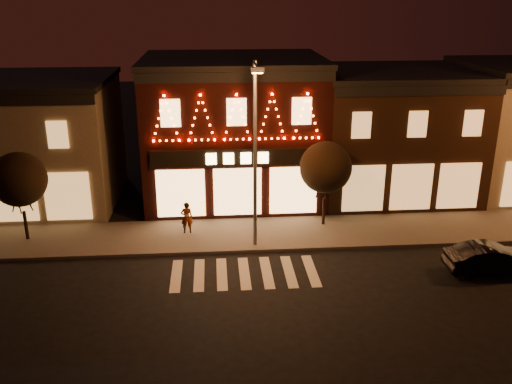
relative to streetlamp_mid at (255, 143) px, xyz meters
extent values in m
plane|color=black|center=(-0.68, -6.41, -5.32)|extent=(120.00, 120.00, 0.00)
cube|color=#47423D|center=(1.32, 1.59, -5.24)|extent=(44.00, 4.00, 0.15)
cube|color=#6E644E|center=(-13.68, 7.59, -1.82)|extent=(12.00, 8.00, 7.00)
cube|color=black|center=(-0.68, 7.59, -1.32)|extent=(10.00, 8.00, 8.00)
cube|color=black|center=(-0.68, 7.59, 2.83)|extent=(10.20, 8.20, 0.30)
cube|color=black|center=(-0.68, 3.54, 2.43)|extent=(10.00, 0.25, 0.50)
cube|color=black|center=(-0.68, 3.49, -1.72)|extent=(9.00, 0.15, 0.90)
cube|color=#FFD87F|center=(-0.68, 3.39, -1.72)|extent=(3.40, 0.08, 0.60)
cube|color=#392113|center=(8.82, 7.59, -1.72)|extent=(9.00, 8.00, 7.20)
cube|color=black|center=(8.82, 7.59, 2.03)|extent=(9.20, 8.20, 0.30)
cube|color=black|center=(8.82, 3.54, 1.63)|extent=(9.00, 0.25, 0.50)
cylinder|color=#59595E|center=(0.01, 0.26, -0.76)|extent=(0.18, 0.18, 8.80)
cylinder|color=#59595E|center=(-0.01, -0.62, 3.53)|extent=(0.15, 1.76, 0.11)
cube|color=#59595E|center=(-0.03, -1.50, 3.47)|extent=(0.56, 0.32, 0.20)
cube|color=orange|center=(-0.03, -1.50, 3.35)|extent=(0.42, 0.23, 0.06)
cylinder|color=black|center=(-11.26, 1.78, -4.44)|extent=(0.17, 0.17, 1.46)
sphere|color=black|center=(-11.26, 1.78, -2.05)|extent=(2.66, 2.66, 2.66)
cylinder|color=black|center=(3.80, 2.45, -4.43)|extent=(0.16, 0.16, 1.46)
sphere|color=black|center=(3.80, 2.45, -2.03)|extent=(2.68, 2.68, 2.68)
imported|color=black|center=(10.21, -3.20, -4.65)|extent=(4.05, 1.48, 1.33)
imported|color=gray|center=(-3.34, 1.90, -4.34)|extent=(0.64, 0.46, 1.65)
camera|label=1|loc=(-1.91, -24.49, 6.55)|focal=39.29mm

